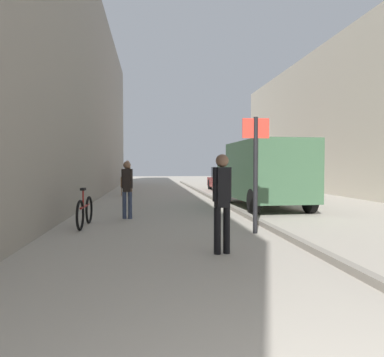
% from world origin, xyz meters
% --- Properties ---
extents(ground_plane, '(80.00, 80.00, 0.00)m').
position_xyz_m(ground_plane, '(0.00, 12.00, 0.00)').
color(ground_plane, '#A8A093').
extents(building_facade_left, '(2.84, 40.00, 9.79)m').
position_xyz_m(building_facade_left, '(-5.02, 12.00, 4.89)').
color(building_facade_left, gray).
rests_on(building_facade_left, ground_plane).
extents(kerb_strip, '(0.16, 40.00, 0.12)m').
position_xyz_m(kerb_strip, '(1.58, 12.00, 0.06)').
color(kerb_strip, gray).
rests_on(kerb_strip, ground_plane).
extents(pedestrian_main_foreground, '(0.34, 0.23, 1.71)m').
position_xyz_m(pedestrian_main_foreground, '(-0.02, 4.99, 0.99)').
color(pedestrian_main_foreground, black).
rests_on(pedestrian_main_foreground, ground_plane).
extents(pedestrian_mid_block, '(0.35, 0.27, 1.83)m').
position_xyz_m(pedestrian_mid_block, '(-2.55, 20.43, 1.06)').
color(pedestrian_mid_block, brown).
rests_on(pedestrian_mid_block, ground_plane).
extents(pedestrian_far_crossing, '(0.32, 0.22, 1.64)m').
position_xyz_m(pedestrian_far_crossing, '(-1.90, 9.35, 0.95)').
color(pedestrian_far_crossing, '#2D3851').
rests_on(pedestrian_far_crossing, ground_plane).
extents(delivery_van, '(2.26, 5.51, 2.37)m').
position_xyz_m(delivery_van, '(2.84, 11.77, 1.27)').
color(delivery_van, '#335138').
rests_on(delivery_van, ground_plane).
extents(parked_car, '(1.96, 4.26, 1.45)m').
position_xyz_m(parked_car, '(3.37, 20.43, 0.71)').
color(parked_car, maroon).
rests_on(parked_car, ground_plane).
extents(street_sign_post, '(0.60, 0.10, 2.60)m').
position_xyz_m(street_sign_post, '(1.09, 6.76, 1.55)').
color(street_sign_post, black).
rests_on(street_sign_post, ground_plane).
extents(bicycle_leaning, '(0.12, 1.77, 0.98)m').
position_xyz_m(bicycle_leaning, '(-2.86, 8.08, 0.38)').
color(bicycle_leaning, black).
rests_on(bicycle_leaning, ground_plane).
extents(cafe_chair_near_window, '(0.59, 0.59, 0.94)m').
position_xyz_m(cafe_chair_near_window, '(-2.49, 17.44, 0.55)').
color(cafe_chair_near_window, brown).
rests_on(cafe_chair_near_window, ground_plane).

